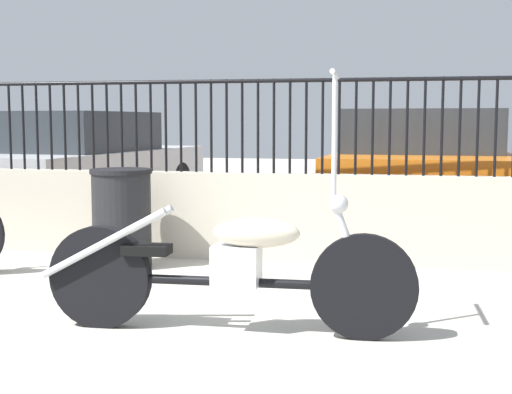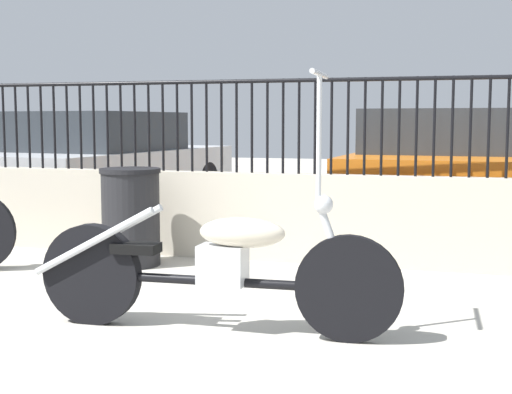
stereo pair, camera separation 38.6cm
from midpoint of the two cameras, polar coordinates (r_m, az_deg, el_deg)
low_wall at (r=6.73m, az=-4.61°, el=-1.30°), size 10.04×0.18×0.79m
fence_railing at (r=6.68m, az=-4.67°, el=6.64°), size 10.04×0.04×0.84m
motorcycle_black at (r=4.28m, az=-1.96°, el=-5.46°), size 2.26×0.52×1.55m
trash_bin at (r=6.29m, az=-8.26°, el=-1.58°), size 0.53×0.53×0.85m
car_silver at (r=10.08m, az=-10.81°, el=2.76°), size 2.24×4.44×1.38m
car_orange at (r=8.70m, az=16.19°, el=2.16°), size 2.03×4.33×1.39m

